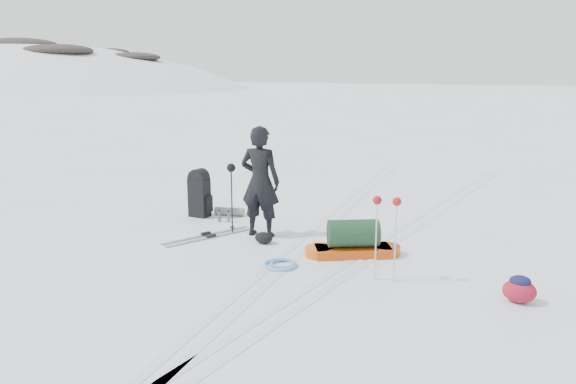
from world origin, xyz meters
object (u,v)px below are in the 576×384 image
(ski_poles_black, at_px, (231,176))
(pulk_sled, at_px, (353,242))
(skier, at_px, (260,182))
(expedition_rucksack, at_px, (203,195))

(ski_poles_black, bearing_deg, pulk_sled, -6.70)
(skier, xyz_separation_m, ski_poles_black, (-0.57, -0.04, 0.06))
(skier, relative_size, expedition_rucksack, 1.93)
(skier, height_order, expedition_rucksack, skier)
(expedition_rucksack, bearing_deg, pulk_sled, -14.49)
(skier, relative_size, pulk_sled, 1.26)
(pulk_sled, bearing_deg, expedition_rucksack, 134.08)
(skier, xyz_separation_m, expedition_rucksack, (-1.69, 0.72, -0.54))
(expedition_rucksack, height_order, ski_poles_black, ski_poles_black)
(expedition_rucksack, bearing_deg, skier, -20.50)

